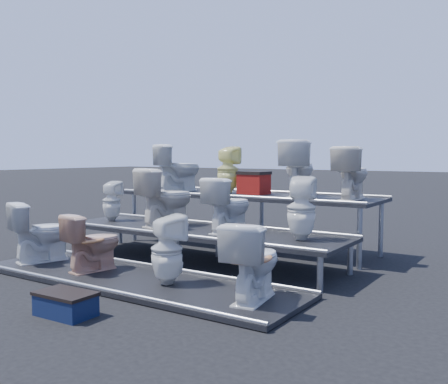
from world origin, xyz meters
The scene contains 18 objects.
ground centered at (0.00, 0.00, 0.00)m, with size 80.00×80.00×0.00m, color black.
tier_front centered at (0.00, -1.30, 0.03)m, with size 4.20×1.20×0.06m, color black.
tier_mid centered at (0.00, 0.00, 0.23)m, with size 4.20×1.20×0.46m, color black.
tier_back centered at (0.00, 1.30, 0.43)m, with size 4.20×1.20×0.86m, color black.
toilet_0 centered at (-1.63, -1.30, 0.46)m, with size 0.45×0.79×0.80m, color silver.
toilet_1 centered at (-0.65, -1.30, 0.41)m, with size 0.40×0.69×0.71m, color tan.
toilet_2 centered at (0.53, -1.30, 0.45)m, with size 0.35×0.36×0.77m, color silver.
toilet_3 centered at (1.62, -1.30, 0.45)m, with size 0.44×0.77×0.78m, color silver.
toilet_4 centered at (-1.67, 0.00, 0.77)m, with size 0.28×0.28×0.61m, color silver.
toilet_5 centered at (-0.57, 0.00, 0.88)m, with size 0.47×0.82×0.83m, color silver.
toilet_6 centered at (0.49, 0.00, 0.82)m, with size 0.41×0.71×0.73m, color silver.
toilet_7 centered at (1.53, 0.00, 0.84)m, with size 0.34×0.35×0.77m, color silver.
toilet_8 centered at (-1.38, 1.30, 1.26)m, with size 0.45×0.78×0.80m, color silver.
toilet_9 centered at (-0.36, 1.30, 1.24)m, with size 0.34×0.35×0.76m, color #F6F296.
toilet_10 centered at (0.87, 1.30, 1.28)m, with size 0.47×0.82×0.84m, color silver.
toilet_11 centered at (1.69, 1.30, 1.23)m, with size 0.41×0.72×0.74m, color silver.
red_crate centered at (0.08, 1.37, 1.02)m, with size 0.43×0.35×0.31m, color maroon.
step_stool centered at (0.32, -2.51, 0.10)m, with size 0.54×0.32×0.19m, color #0E1733.
Camera 1 is at (4.03, -5.47, 1.49)m, focal length 40.00 mm.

